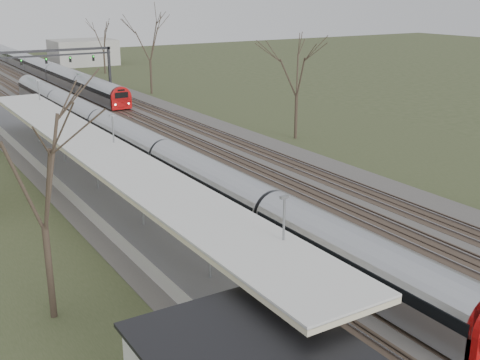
# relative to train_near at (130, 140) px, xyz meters

# --- Properties ---
(track_bed) EXTENTS (24.00, 160.00, 0.22)m
(track_bed) POSITION_rel_train_near_xyz_m (2.76, 10.56, -1.42)
(track_bed) COLOR #474442
(track_bed) RESTS_ON ground
(platform) EXTENTS (3.50, 69.00, 1.00)m
(platform) POSITION_rel_train_near_xyz_m (-6.55, -6.94, -0.98)
(platform) COLOR #9E9B93
(platform) RESTS_ON ground
(canopy) EXTENTS (4.10, 50.00, 3.11)m
(canopy) POSITION_rel_train_near_xyz_m (-6.55, -11.45, 2.45)
(canopy) COLOR slate
(canopy) RESTS_ON platform
(signal_gantry) EXTENTS (21.00, 0.59, 6.08)m
(signal_gantry) POSITION_rel_train_near_xyz_m (2.79, 40.55, 3.43)
(signal_gantry) COLOR black
(signal_gantry) RESTS_ON ground
(tree_west_near) EXTENTS (5.00, 5.00, 10.30)m
(tree_west_near) POSITION_rel_train_near_xyz_m (-13.50, -24.44, 5.81)
(tree_west_near) COLOR #2D231C
(tree_west_near) RESTS_ON ground
(tree_east_far) EXTENTS (5.00, 5.00, 10.30)m
(tree_east_far) POSITION_rel_train_near_xyz_m (16.50, -2.44, 5.81)
(tree_east_far) COLOR #2D231C
(tree_east_far) RESTS_ON ground
(train_near) EXTENTS (2.62, 75.21, 3.05)m
(train_near) POSITION_rel_train_near_xyz_m (0.00, 0.00, 0.00)
(train_near) COLOR #9A9DA4
(train_near) RESTS_ON ground
(train_far) EXTENTS (2.62, 75.21, 3.05)m
(train_far) POSITION_rel_train_near_xyz_m (7.00, 57.49, 0.00)
(train_far) COLOR #9A9DA4
(train_far) RESTS_ON ground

